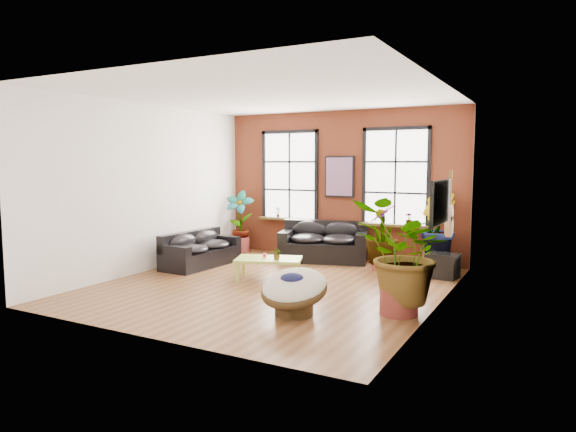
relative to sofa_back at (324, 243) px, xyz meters
name	(u,v)px	position (x,y,z in m)	size (l,w,h in m)	color
room	(276,192)	(0.17, -2.56, 1.33)	(6.04, 6.54, 3.54)	brown
sofa_back	(324,243)	(0.00, 0.00, 0.00)	(2.18, 1.47, 0.92)	black
sofa_left	(199,250)	(-2.19, -1.86, -0.07)	(0.88, 1.95, 0.76)	black
coffee_table	(269,260)	(-0.20, -2.23, -0.05)	(1.45, 1.13, 0.49)	#A7C747
papasan_chair	(294,290)	(1.37, -4.15, -0.03)	(1.04, 1.05, 0.76)	#412E17
poster	(339,177)	(0.17, 0.48, 1.54)	(0.74, 0.06, 0.98)	black
tv_wall_unit	(443,207)	(3.10, -2.11, 1.13)	(0.13, 1.86, 1.20)	black
media_box	(443,266)	(2.82, -0.53, -0.17)	(0.64, 0.56, 0.49)	black
pot_back_left	(239,244)	(-2.40, 0.04, -0.23)	(0.63, 0.63, 0.38)	maroon
pot_back_right	(436,261)	(2.54, 0.15, -0.21)	(0.74, 0.74, 0.40)	maroon
pot_right_wall	(399,301)	(2.75, -3.38, -0.20)	(0.76, 0.76, 0.42)	maroon
pot_mid	(383,262)	(1.54, -0.38, -0.24)	(0.48, 0.48, 0.34)	maroon
floor_plant_back_left	(240,218)	(-2.39, 0.05, 0.45)	(0.75, 0.51, 1.43)	#144C1C
floor_plant_back_right	(436,226)	(2.53, 0.14, 0.52)	(0.87, 0.70, 1.57)	#144C1C
floor_plant_right_wall	(402,253)	(2.79, -3.39, 0.53)	(1.41, 1.22, 1.57)	#144C1C
floor_plant_mid	(382,234)	(1.53, -0.41, 0.36)	(0.71, 0.71, 1.26)	#144C1C
table_plant	(277,254)	(0.05, -2.31, 0.11)	(0.21, 0.18, 0.23)	#144C1C
sill_plant_left	(278,212)	(-1.48, 0.42, 0.62)	(0.14, 0.10, 0.27)	#144C1C
sill_plant_right	(409,219)	(1.87, 0.42, 0.62)	(0.15, 0.15, 0.27)	#144C1C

